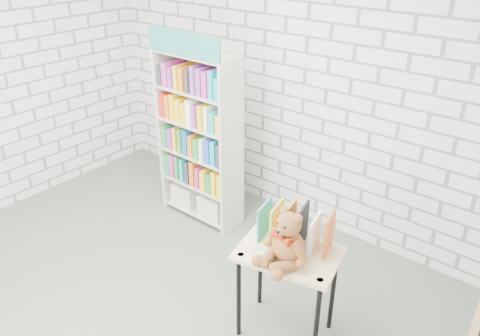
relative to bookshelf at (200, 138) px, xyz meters
The scene contains 6 objects.
ground 1.69m from the bookshelf, 69.50° to the right, with size 4.50×4.50×0.00m, color #525B4D.
room_shell 1.71m from the bookshelf, 69.50° to the right, with size 4.52×4.02×2.81m.
bookshelf is the anchor object (origin of this frame).
display_table 1.77m from the bookshelf, 26.34° to the right, with size 0.77×0.61×0.74m.
table_books 1.69m from the bookshelf, 23.40° to the right, with size 0.51×0.31×0.28m.
teddy_bear 1.83m from the bookshelf, 28.66° to the right, with size 0.35×0.34×0.38m.
Camera 1 is at (2.43, -1.60, 2.73)m, focal length 35.00 mm.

